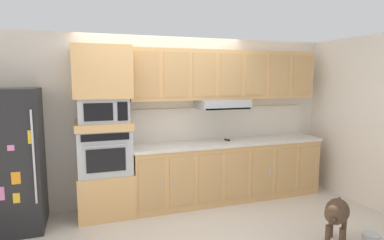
{
  "coord_description": "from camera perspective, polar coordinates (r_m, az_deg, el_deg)",
  "views": [
    {
      "loc": [
        -1.16,
        -3.67,
        1.88
      ],
      "look_at": [
        0.21,
        0.32,
        1.33
      ],
      "focal_mm": 30.02,
      "sensor_mm": 36.0,
      "label": 1
    }
  ],
  "objects": [
    {
      "name": "ground_plane",
      "position": [
        4.29,
        -1.3,
        -18.58
      ],
      "size": [
        9.6,
        9.6,
        0.0
      ],
      "primitive_type": "plane",
      "color": "beige"
    },
    {
      "name": "back_kitchen_wall",
      "position": [
        4.96,
        -5.24,
        0.1
      ],
      "size": [
        6.2,
        0.12,
        2.5
      ],
      "primitive_type": "cube",
      "color": "beige",
      "rests_on": "ground"
    },
    {
      "name": "side_panel_right",
      "position": [
        5.44,
        28.01,
        -0.1
      ],
      "size": [
        0.12,
        7.1,
        2.5
      ],
      "primitive_type": "cube",
      "color": "silver",
      "rests_on": "ground"
    },
    {
      "name": "refrigerator",
      "position": [
        4.55,
        -29.79,
        -6.26
      ],
      "size": [
        0.76,
        0.73,
        1.76
      ],
      "color": "black",
      "rests_on": "ground"
    },
    {
      "name": "oven_base_cabinet",
      "position": [
        4.7,
        -15.03,
        -12.46
      ],
      "size": [
        0.74,
        0.62,
        0.6
      ],
      "primitive_type": "cube",
      "color": "tan",
      "rests_on": "ground"
    },
    {
      "name": "built_in_oven",
      "position": [
        4.54,
        -15.29,
        -5.32
      ],
      "size": [
        0.7,
        0.62,
        0.6
      ],
      "color": "#A8AAAF",
      "rests_on": "oven_base_cabinet"
    },
    {
      "name": "appliance_mid_shelf",
      "position": [
        4.48,
        -15.44,
        -0.94
      ],
      "size": [
        0.74,
        0.62,
        0.1
      ],
      "primitive_type": "cube",
      "color": "tan",
      "rests_on": "built_in_oven"
    },
    {
      "name": "microwave",
      "position": [
        4.45,
        -15.53,
        1.74
      ],
      "size": [
        0.64,
        0.54,
        0.32
      ],
      "color": "#A8AAAF",
      "rests_on": "appliance_mid_shelf"
    },
    {
      "name": "appliance_upper_cabinet",
      "position": [
        4.43,
        -15.76,
        8.18
      ],
      "size": [
        0.74,
        0.62,
        0.68
      ],
      "primitive_type": "cube",
      "color": "tan",
      "rests_on": "microwave"
    },
    {
      "name": "lower_cabinet_run",
      "position": [
        5.11,
        6.47,
        -9.0
      ],
      "size": [
        2.98,
        0.63,
        0.88
      ],
      "color": "tan",
      "rests_on": "ground"
    },
    {
      "name": "countertop_slab",
      "position": [
        5.0,
        6.53,
        -3.92
      ],
      "size": [
        3.02,
        0.64,
        0.04
      ],
      "primitive_type": "cube",
      "color": "beige",
      "rests_on": "lower_cabinet_run"
    },
    {
      "name": "backsplash_panel",
      "position": [
        5.22,
        5.22,
        -0.44
      ],
      "size": [
        3.02,
        0.02,
        0.5
      ],
      "primitive_type": "cube",
      "color": "silver",
      "rests_on": "countertop_slab"
    },
    {
      "name": "upper_cabinet_with_hood",
      "position": [
        5.01,
        6.04,
        7.63
      ],
      "size": [
        2.98,
        0.48,
        0.88
      ],
      "color": "tan",
      "rests_on": "backsplash_panel"
    },
    {
      "name": "screwdriver",
      "position": [
        5.01,
        6.34,
        -3.5
      ],
      "size": [
        0.16,
        0.14,
        0.03
      ],
      "color": "black",
      "rests_on": "countertop_slab"
    },
    {
      "name": "dog",
      "position": [
        4.04,
        24.31,
        -14.89
      ],
      "size": [
        0.65,
        0.59,
        0.59
      ],
      "rotation": [
        0.0,
        0.0,
        -2.41
      ],
      "color": "#473323",
      "rests_on": "ground"
    },
    {
      "name": "dog_food_bowl",
      "position": [
        4.54,
        29.26,
        -17.56
      ],
      "size": [
        0.2,
        0.2,
        0.06
      ],
      "color": "#B2B7BC",
      "rests_on": "ground"
    }
  ]
}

